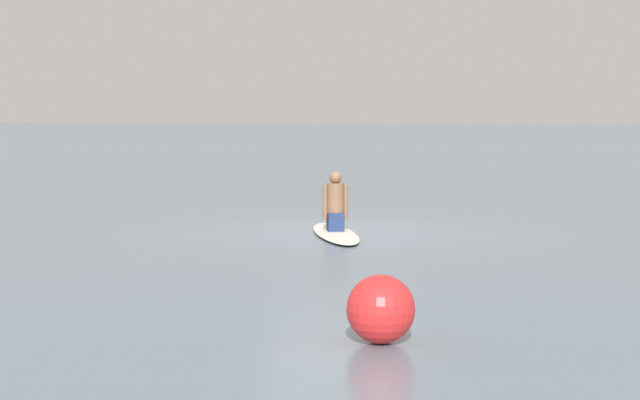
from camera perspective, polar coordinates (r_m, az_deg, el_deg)
name	(u,v)px	position (r m, az deg, el deg)	size (l,w,h in m)	color
ground_plane	(340,233)	(16.96, 1.15, -1.86)	(400.00, 400.00, 0.00)	slate
surfboard	(335,233)	(16.63, 0.86, -1.85)	(3.12, 0.63, 0.08)	silver
person_paddler	(335,204)	(16.58, 0.86, -0.22)	(0.42, 0.38, 0.96)	navy
buoy_marker	(381,309)	(8.84, 3.40, -6.09)	(0.60, 0.60, 0.60)	red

